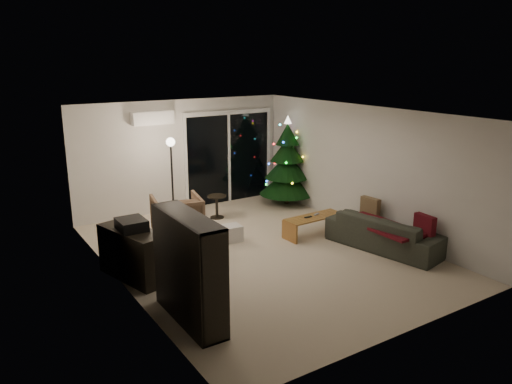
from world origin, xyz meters
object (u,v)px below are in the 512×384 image
at_px(bookshelf, 176,272).
at_px(media_cabinet, 134,254).
at_px(christmas_tree, 287,161).
at_px(coffee_table, 314,226).
at_px(armchair, 177,217).
at_px(sofa, 385,232).

xyz_separation_m(bookshelf, media_cabinet, (0.00, 1.68, -0.33)).
bearing_deg(christmas_tree, bookshelf, -140.16).
height_order(coffee_table, christmas_tree, christmas_tree).
relative_size(bookshelf, christmas_tree, 0.70).
xyz_separation_m(coffee_table, christmas_tree, (0.86, 2.09, 0.85)).
relative_size(coffee_table, christmas_tree, 0.59).
height_order(media_cabinet, christmas_tree, christmas_tree).
distance_m(bookshelf, armchair, 3.31).
xyz_separation_m(armchair, sofa, (2.97, -2.59, -0.11)).
relative_size(armchair, sofa, 0.43).
height_order(armchair, coffee_table, armchair).
xyz_separation_m(sofa, christmas_tree, (0.19, 3.33, 0.74)).
xyz_separation_m(bookshelf, coffee_table, (3.64, 1.66, -0.54)).
distance_m(bookshelf, media_cabinet, 1.71).
relative_size(bookshelf, armchair, 1.59).
height_order(media_cabinet, armchair, armchair).
distance_m(media_cabinet, christmas_tree, 4.99).
bearing_deg(bookshelf, sofa, 11.66).
distance_m(bookshelf, coffee_table, 4.03).
xyz_separation_m(media_cabinet, sofa, (4.30, -1.26, -0.09)).
bearing_deg(sofa, christmas_tree, -14.94).
distance_m(armchair, christmas_tree, 3.31).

